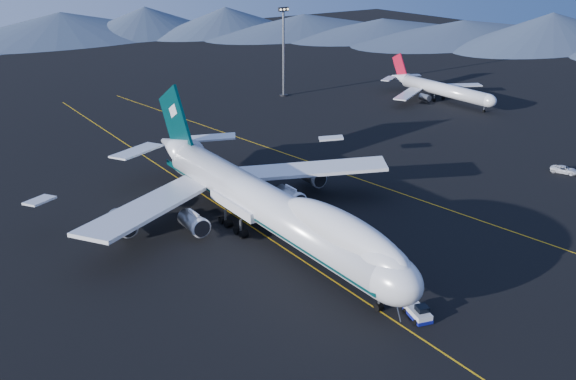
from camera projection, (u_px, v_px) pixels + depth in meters
ground at (268, 237)px, 103.76m from camera, size 500.00×500.00×0.00m
taxiway_line_main at (268, 237)px, 103.75m from camera, size 0.25×220.00×0.01m
taxiway_line_side at (367, 181)px, 127.29m from camera, size 28.08×198.09×0.01m
boeing_747 at (267, 204)px, 101.63m from camera, size 59.62×72.43×19.37m
pushback_tug at (418, 313)px, 81.83m from camera, size 3.31×4.68×1.85m
second_jet at (440, 89)px, 188.25m from camera, size 36.00×40.67×11.57m
service_van at (564, 170)px, 131.53m from camera, size 4.47×5.86×1.48m
floodlight_mast at (284, 52)px, 190.48m from camera, size 3.23×2.42×26.15m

